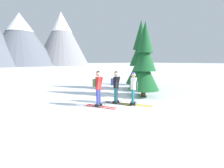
{
  "coord_description": "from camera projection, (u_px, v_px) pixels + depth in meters",
  "views": [
    {
      "loc": [
        -4.23,
        -6.53,
        2.24
      ],
      "look_at": [
        0.06,
        0.4,
        1.05
      ],
      "focal_mm": 24.8,
      "sensor_mm": 36.0,
      "label": 1
    }
  ],
  "objects": [
    {
      "name": "pine_tree_far",
      "position": [
        143.0,
        69.0,
        14.48
      ],
      "size": [
        1.36,
        1.36,
        3.29
      ],
      "color": "#51381E",
      "rests_on": "ground"
    },
    {
      "name": "skier_in_white",
      "position": [
        133.0,
        87.0,
        7.93
      ],
      "size": [
        1.4,
        1.57,
        1.71
      ],
      "color": "yellow",
      "rests_on": "ground"
    },
    {
      "name": "skier_in_black",
      "position": [
        116.0,
        85.0,
        8.23
      ],
      "size": [
        1.1,
        1.57,
        1.74
      ],
      "color": "black",
      "rests_on": "ground"
    },
    {
      "name": "mountain_ridge_distant",
      "position": [
        6.0,
        35.0,
        72.22
      ],
      "size": [
        75.76,
        46.89,
        29.32
      ],
      "color": "slate",
      "rests_on": "ground"
    },
    {
      "name": "skier_in_red",
      "position": [
        98.0,
        87.0,
        7.61
      ],
      "size": [
        1.17,
        1.56,
        1.79
      ],
      "color": "red",
      "rests_on": "ground"
    },
    {
      "name": "pine_tree_near",
      "position": [
        140.0,
        59.0,
        12.04
      ],
      "size": [
        2.21,
        2.21,
        5.34
      ],
      "color": "#51381E",
      "rests_on": "ground"
    },
    {
      "name": "pine_tree_mid",
      "position": [
        144.0,
        63.0,
        9.68
      ],
      "size": [
        1.94,
        1.94,
        4.68
      ],
      "color": "#51381E",
      "rests_on": "ground"
    },
    {
      "name": "ground_plane",
      "position": [
        115.0,
        105.0,
        8.02
      ],
      "size": [
        400.0,
        400.0,
        0.0
      ],
      "primitive_type": "plane",
      "color": "white"
    }
  ]
}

